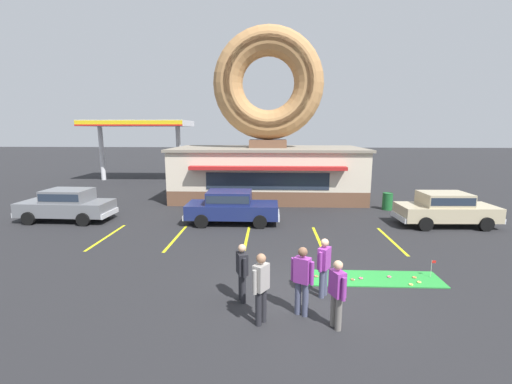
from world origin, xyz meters
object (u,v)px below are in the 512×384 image
object	(u,v)px
trash_bin	(387,201)
golf_ball	(354,280)
pedestrian_clipboard_woman	(324,265)
pedestrian_blue_sweater_man	(337,291)
car_grey	(67,204)
pedestrian_hooded_kid	(242,270)
car_champagne	(445,208)
car_navy	(231,206)
pedestrian_beanie_man	(261,285)
putting_flag_pin	(433,265)
pedestrian_leather_jacket_man	(302,278)

from	to	relation	value
trash_bin	golf_ball	bearing A→B (deg)	-113.29
pedestrian_clipboard_woman	pedestrian_blue_sweater_man	bearing A→B (deg)	-87.67
car_grey	pedestrian_hooded_kid	distance (m)	12.25
car_champagne	car_navy	bearing A→B (deg)	179.95
pedestrian_clipboard_woman	car_navy	bearing A→B (deg)	114.56
car_champagne	pedestrian_hooded_kid	size ratio (longest dim) A/B	2.91
car_grey	pedestrian_beanie_man	size ratio (longest dim) A/B	2.66
golf_ball	car_grey	distance (m)	14.30
pedestrian_hooded_kid	car_navy	bearing A→B (deg)	98.53
golf_ball	car_champagne	distance (m)	8.60
golf_ball	pedestrian_hooded_kid	distance (m)	3.64
car_champagne	trash_bin	distance (m)	3.65
golf_ball	car_champagne	size ratio (longest dim) A/B	0.01
golf_ball	pedestrian_beanie_man	bearing A→B (deg)	-139.19
golf_ball	car_navy	distance (m)	7.80
pedestrian_blue_sweater_man	pedestrian_clipboard_woman	xyz separation A→B (m)	(-0.06, 1.52, 0.01)
car_navy	car_grey	bearing A→B (deg)	179.14
car_champagne	pedestrian_clipboard_woman	size ratio (longest dim) A/B	2.80
car_grey	pedestrian_hooded_kid	bearing A→B (deg)	-39.68
car_grey	car_champagne	bearing A→B (deg)	-0.41
pedestrian_clipboard_woman	pedestrian_beanie_man	world-z (taller)	pedestrian_beanie_man
car_grey	putting_flag_pin	bearing A→B (deg)	-22.07
car_champagne	pedestrian_blue_sweater_man	world-z (taller)	pedestrian_blue_sweater_man
golf_ball	pedestrian_clipboard_woman	size ratio (longest dim) A/B	0.03
pedestrian_leather_jacket_man	pedestrian_beanie_man	distance (m)	1.07
pedestrian_hooded_kid	pedestrian_clipboard_woman	size ratio (longest dim) A/B	0.96
pedestrian_leather_jacket_man	pedestrian_clipboard_woman	size ratio (longest dim) A/B	1.06
car_grey	pedestrian_leather_jacket_man	size ratio (longest dim) A/B	2.63
pedestrian_beanie_man	pedestrian_leather_jacket_man	bearing A→B (deg)	23.12
pedestrian_leather_jacket_man	trash_bin	distance (m)	13.00
pedestrian_beanie_man	pedestrian_clipboard_woman	bearing A→B (deg)	40.29
golf_ball	car_navy	xyz separation A→B (m)	(-4.44, 6.36, 0.82)
car_navy	trash_bin	xyz separation A→B (m)	(8.58, 3.24, -0.37)
pedestrian_clipboard_woman	trash_bin	size ratio (longest dim) A/B	1.69
car_grey	car_champagne	xyz separation A→B (m)	(18.46, -0.13, 0.00)
pedestrian_blue_sweater_man	pedestrian_hooded_kid	distance (m)	2.54
putting_flag_pin	car_grey	size ratio (longest dim) A/B	0.12
pedestrian_leather_jacket_man	trash_bin	size ratio (longest dim) A/B	1.80
pedestrian_blue_sweater_man	trash_bin	distance (m)	13.16
car_navy	pedestrian_hooded_kid	bearing A→B (deg)	-81.47
car_champagne	pedestrian_clipboard_woman	xyz separation A→B (m)	(-6.83, -7.32, 0.04)
pedestrian_clipboard_woman	pedestrian_hooded_kid	bearing A→B (deg)	-170.63
golf_ball	car_champagne	world-z (taller)	car_champagne
car_champagne	pedestrian_hooded_kid	xyz separation A→B (m)	(-9.03, -7.69, 0.00)
putting_flag_pin	pedestrian_beanie_man	distance (m)	5.90
pedestrian_leather_jacket_man	golf_ball	bearing A→B (deg)	47.90
car_champagne	car_navy	world-z (taller)	same
putting_flag_pin	pedestrian_hooded_kid	xyz separation A→B (m)	(-5.73, -1.67, 0.43)
golf_ball	car_champagne	bearing A→B (deg)	47.90
car_grey	pedestrian_blue_sweater_man	world-z (taller)	pedestrian_blue_sweater_man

